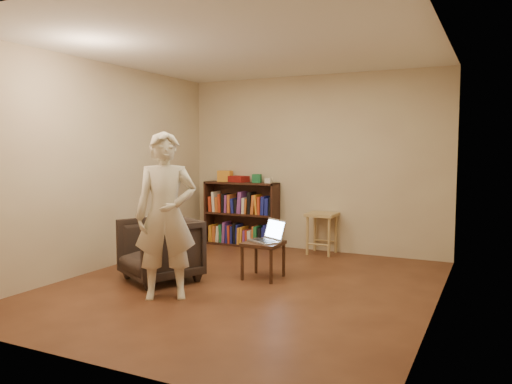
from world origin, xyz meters
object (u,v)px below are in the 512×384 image
at_px(armchair, 160,249).
at_px(laptop, 268,237).
at_px(stool, 322,221).
at_px(side_table, 263,248).
at_px(person, 166,216).
at_px(bookshelf, 242,218).

height_order(armchair, laptop, armchair).
distance_m(stool, armchair, 2.53).
xyz_separation_m(side_table, person, (-0.56, -1.12, 0.49)).
distance_m(armchair, laptop, 1.27).
xyz_separation_m(armchair, laptop, (1.08, 0.65, 0.13)).
relative_size(stool, person, 0.35).
distance_m(stool, person, 2.86).
xyz_separation_m(bookshelf, armchair, (0.13, -2.29, -0.08)).
relative_size(armchair, person, 0.47).
relative_size(stool, armchair, 0.75).
xyz_separation_m(side_table, laptop, (0.04, 0.05, 0.13)).
xyz_separation_m(laptop, person, (-0.60, -1.17, 0.35)).
bearing_deg(person, side_table, 30.35).
bearing_deg(person, stool, 41.82).
height_order(laptop, person, person).
xyz_separation_m(stool, side_table, (-0.18, -1.62, -0.12)).
bearing_deg(stool, bookshelf, 177.27).
relative_size(bookshelf, person, 0.71).
bearing_deg(bookshelf, side_table, -55.23).
bearing_deg(stool, laptop, -94.83).
distance_m(bookshelf, laptop, 2.03).
bearing_deg(armchair, laptop, 59.52).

